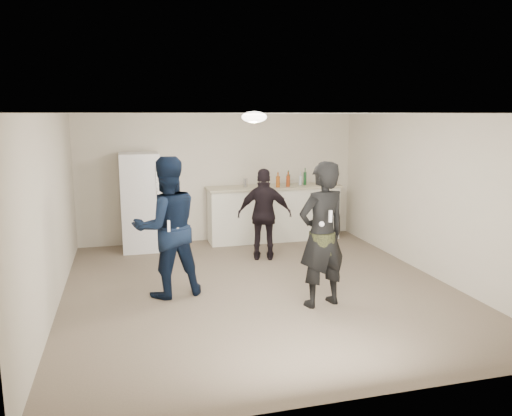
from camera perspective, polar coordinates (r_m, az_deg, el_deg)
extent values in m
plane|color=#6B5B4C|center=(7.35, 0.40, -9.13)|extent=(6.00, 6.00, 0.00)
plane|color=silver|center=(6.91, 0.43, 10.76)|extent=(6.00, 6.00, 0.00)
plane|color=beige|center=(9.92, -4.14, 3.47)|extent=(6.00, 0.00, 6.00)
plane|color=beige|center=(4.28, 11.07, -6.38)|extent=(6.00, 0.00, 6.00)
plane|color=beige|center=(6.85, -22.38, -0.57)|extent=(0.00, 6.00, 6.00)
plane|color=beige|center=(8.18, 19.36, 1.35)|extent=(0.00, 6.00, 6.00)
cube|color=silver|center=(9.96, 2.06, -0.71)|extent=(2.60, 0.56, 1.05)
cube|color=#C1B496|center=(9.87, 2.09, 2.40)|extent=(2.68, 0.64, 0.04)
cube|color=white|center=(9.41, -13.05, 0.67)|extent=(0.70, 0.70, 1.80)
cylinder|color=silver|center=(9.00, -11.29, 2.87)|extent=(0.02, 0.02, 0.60)
ellipsoid|color=white|center=(7.20, -0.21, 10.36)|extent=(0.36, 0.36, 0.16)
cylinder|color=#B7B7BC|center=(9.71, -1.23, 2.89)|extent=(0.08, 0.08, 0.17)
imported|color=#0F2242|center=(6.92, -10.13, -2.19)|extent=(1.07, 0.91, 1.94)
imported|color=black|center=(6.51, 7.56, -3.06)|extent=(0.79, 0.61, 1.91)
cylinder|color=#353B1B|center=(6.54, 7.53, -3.95)|extent=(0.34, 0.34, 0.28)
imported|color=black|center=(8.57, 0.98, -0.75)|extent=(1.00, 0.63, 1.58)
cube|color=white|center=(6.63, -9.95, -2.03)|extent=(0.04, 0.04, 0.15)
sphere|color=white|center=(6.69, -8.93, -2.51)|extent=(0.07, 0.07, 0.07)
cube|color=silver|center=(6.22, 8.49, -0.94)|extent=(0.04, 0.04, 0.15)
sphere|color=silver|center=(6.23, 7.51, -1.83)|extent=(0.07, 0.07, 0.07)
cylinder|color=#13451E|center=(10.04, 5.62, 3.37)|extent=(0.06, 0.06, 0.26)
cylinder|color=#973A16|center=(9.78, 3.68, 3.07)|extent=(0.07, 0.07, 0.22)
cylinder|color=#A04E17|center=(9.71, 2.52, 3.02)|extent=(0.08, 0.08, 0.21)
cylinder|color=silver|center=(10.06, 5.10, 3.17)|extent=(0.07, 0.07, 0.19)
cylinder|color=#12411C|center=(9.93, 3.72, 3.21)|extent=(0.07, 0.07, 0.22)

